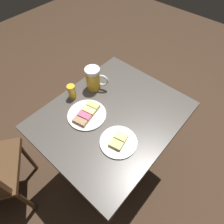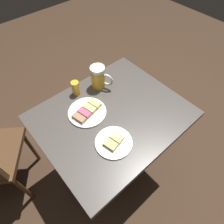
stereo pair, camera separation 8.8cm
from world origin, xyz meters
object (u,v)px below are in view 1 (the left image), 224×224
object	(u,v)px
plate_near	(87,114)
plate_far	(118,142)
beer_mug	(94,79)
beer_glass_small	(72,92)

from	to	relation	value
plate_near	plate_far	bearing A→B (deg)	-93.54
plate_far	beer_mug	xyz separation A→B (m)	(0.20, 0.37, 0.07)
plate_near	beer_mug	world-z (taller)	beer_mug
plate_far	beer_glass_small	xyz separation A→B (m)	(0.06, 0.41, 0.04)
plate_near	beer_mug	distance (m)	0.23
plate_far	plate_near	bearing A→B (deg)	86.46
plate_near	beer_mug	bearing A→B (deg)	33.39
plate_far	beer_mug	distance (m)	0.43
plate_near	beer_glass_small	xyz separation A→B (m)	(0.04, 0.16, 0.04)
plate_near	beer_glass_small	bearing A→B (deg)	76.01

